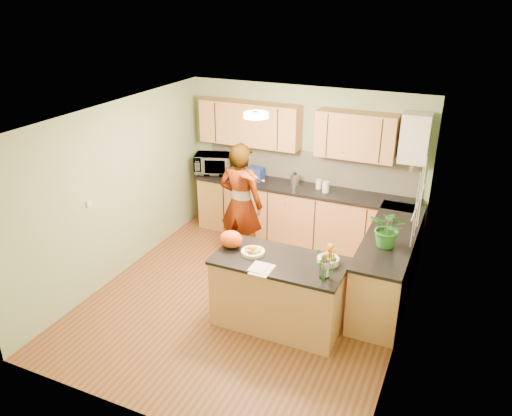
% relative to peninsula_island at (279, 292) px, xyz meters
% --- Properties ---
extents(floor, '(4.50, 4.50, 0.00)m').
position_rel_peninsula_island_xyz_m(floor, '(-0.59, 0.32, -0.45)').
color(floor, brown).
rests_on(floor, ground).
extents(ceiling, '(4.00, 4.50, 0.02)m').
position_rel_peninsula_island_xyz_m(ceiling, '(-0.59, 0.32, 2.05)').
color(ceiling, white).
rests_on(ceiling, wall_back).
extents(wall_back, '(4.00, 0.02, 2.50)m').
position_rel_peninsula_island_xyz_m(wall_back, '(-0.59, 2.57, 0.80)').
color(wall_back, '#95AF7D').
rests_on(wall_back, floor).
extents(wall_front, '(4.00, 0.02, 2.50)m').
position_rel_peninsula_island_xyz_m(wall_front, '(-0.59, -1.93, 0.80)').
color(wall_front, '#95AF7D').
rests_on(wall_front, floor).
extents(wall_left, '(0.02, 4.50, 2.50)m').
position_rel_peninsula_island_xyz_m(wall_left, '(-2.59, 0.32, 0.80)').
color(wall_left, '#95AF7D').
rests_on(wall_left, floor).
extents(wall_right, '(0.02, 4.50, 2.50)m').
position_rel_peninsula_island_xyz_m(wall_right, '(1.41, 0.32, 0.80)').
color(wall_right, '#95AF7D').
rests_on(wall_right, floor).
extents(back_counter, '(3.64, 0.62, 0.94)m').
position_rel_peninsula_island_xyz_m(back_counter, '(-0.49, 2.27, 0.02)').
color(back_counter, '#BD854B').
rests_on(back_counter, floor).
extents(right_counter, '(0.62, 2.24, 0.94)m').
position_rel_peninsula_island_xyz_m(right_counter, '(1.11, 1.17, 0.02)').
color(right_counter, '#BD854B').
rests_on(right_counter, floor).
extents(splashback, '(3.60, 0.02, 0.52)m').
position_rel_peninsula_island_xyz_m(splashback, '(-0.49, 2.55, 0.75)').
color(splashback, beige).
rests_on(splashback, back_counter).
extents(upper_cabinets, '(3.20, 0.34, 0.70)m').
position_rel_peninsula_island_xyz_m(upper_cabinets, '(-0.76, 2.40, 1.40)').
color(upper_cabinets, '#BD854B').
rests_on(upper_cabinets, wall_back).
extents(boiler, '(0.40, 0.30, 0.86)m').
position_rel_peninsula_island_xyz_m(boiler, '(1.11, 2.41, 1.44)').
color(boiler, white).
rests_on(boiler, wall_back).
extents(window_right, '(0.01, 1.30, 1.05)m').
position_rel_peninsula_island_xyz_m(window_right, '(1.41, 0.92, 1.10)').
color(window_right, white).
rests_on(window_right, wall_right).
extents(light_switch, '(0.02, 0.09, 0.09)m').
position_rel_peninsula_island_xyz_m(light_switch, '(-2.57, -0.28, 0.85)').
color(light_switch, white).
rests_on(light_switch, wall_left).
extents(ceiling_lamp, '(0.30, 0.30, 0.07)m').
position_rel_peninsula_island_xyz_m(ceiling_lamp, '(-0.59, 0.62, 2.01)').
color(ceiling_lamp, '#FFEABF').
rests_on(ceiling_lamp, ceiling).
extents(peninsula_island, '(1.58, 0.81, 0.91)m').
position_rel_peninsula_island_xyz_m(peninsula_island, '(0.00, 0.00, 0.00)').
color(peninsula_island, '#BD854B').
rests_on(peninsula_island, floor).
extents(fruit_dish, '(0.29, 0.29, 0.10)m').
position_rel_peninsula_island_xyz_m(fruit_dish, '(-0.35, 0.00, 0.49)').
color(fruit_dish, beige).
rests_on(fruit_dish, peninsula_island).
extents(orange_bowl, '(0.26, 0.26, 0.15)m').
position_rel_peninsula_island_xyz_m(orange_bowl, '(0.55, 0.15, 0.52)').
color(orange_bowl, beige).
rests_on(orange_bowl, peninsula_island).
extents(flower_vase, '(0.26, 0.26, 0.47)m').
position_rel_peninsula_island_xyz_m(flower_vase, '(0.60, -0.18, 0.76)').
color(flower_vase, silver).
rests_on(flower_vase, peninsula_island).
extents(orange_bag, '(0.36, 0.33, 0.22)m').
position_rel_peninsula_island_xyz_m(orange_bag, '(-0.67, 0.05, 0.56)').
color(orange_bag, '#F25514').
rests_on(orange_bag, peninsula_island).
extents(papers, '(0.23, 0.31, 0.01)m').
position_rel_peninsula_island_xyz_m(papers, '(-0.10, -0.30, 0.46)').
color(papers, white).
rests_on(papers, peninsula_island).
extents(violinist, '(0.70, 0.47, 1.88)m').
position_rel_peninsula_island_xyz_m(violinist, '(-1.11, 1.24, 0.49)').
color(violinist, '#ECB290').
rests_on(violinist, floor).
extents(violin, '(0.64, 0.56, 0.16)m').
position_rel_peninsula_island_xyz_m(violin, '(-0.91, 1.02, 1.05)').
color(violin, '#511805').
rests_on(violin, violinist).
extents(microwave, '(0.71, 0.58, 0.34)m').
position_rel_peninsula_island_xyz_m(microwave, '(-2.14, 2.29, 0.65)').
color(microwave, white).
rests_on(microwave, back_counter).
extents(blue_box, '(0.28, 0.21, 0.21)m').
position_rel_peninsula_island_xyz_m(blue_box, '(-1.33, 2.28, 0.59)').
color(blue_box, navy).
rests_on(blue_box, back_counter).
extents(kettle, '(0.14, 0.14, 0.27)m').
position_rel_peninsula_island_xyz_m(kettle, '(-0.64, 2.29, 0.59)').
color(kettle, '#BBBBC0').
rests_on(kettle, back_counter).
extents(jar_cream, '(0.13, 0.13, 0.15)m').
position_rel_peninsula_island_xyz_m(jar_cream, '(-0.25, 2.32, 0.56)').
color(jar_cream, beige).
rests_on(jar_cream, back_counter).
extents(jar_white, '(0.12, 0.12, 0.17)m').
position_rel_peninsula_island_xyz_m(jar_white, '(-0.10, 2.22, 0.57)').
color(jar_white, white).
rests_on(jar_white, back_counter).
extents(potted_plant, '(0.53, 0.49, 0.50)m').
position_rel_peninsula_island_xyz_m(potted_plant, '(1.11, 0.79, 0.74)').
color(potted_plant, '#2A6E24').
rests_on(potted_plant, right_counter).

